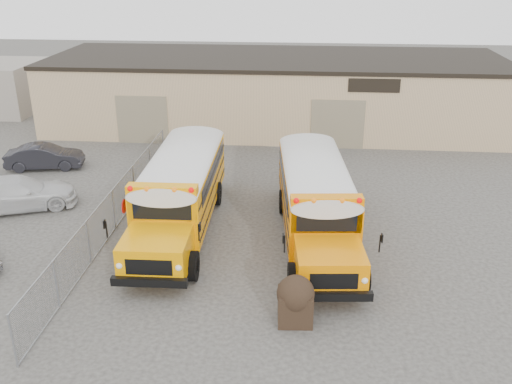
# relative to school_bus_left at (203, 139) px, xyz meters

# --- Properties ---
(ground) EXTENTS (120.00, 120.00, 0.00)m
(ground) POSITION_rel_school_bus_left_xyz_m (3.36, -10.25, -1.84)
(ground) COLOR #383633
(ground) RESTS_ON ground
(warehouse) EXTENTS (30.20, 10.20, 4.67)m
(warehouse) POSITION_rel_school_bus_left_xyz_m (3.36, 9.74, 0.53)
(warehouse) COLOR tan
(warehouse) RESTS_ON ground
(chainlink_fence) EXTENTS (0.07, 18.07, 1.81)m
(chainlink_fence) POSITION_rel_school_bus_left_xyz_m (-2.64, -7.25, -0.94)
(chainlink_fence) COLOR gray
(chainlink_fence) RESTS_ON ground
(school_bus_left) EXTENTS (3.34, 10.95, 3.19)m
(school_bus_left) POSITION_rel_school_bus_left_xyz_m (0.00, 0.00, 0.00)
(school_bus_left) COLOR #FA9B00
(school_bus_left) RESTS_ON ground
(school_bus_right) EXTENTS (3.61, 10.88, 3.13)m
(school_bus_right) POSITION_rel_school_bus_left_xyz_m (5.35, -0.60, -0.03)
(school_bus_right) COLOR orange
(school_bus_right) RESTS_ON ground
(tarp_bundle) EXTENTS (1.21, 1.21, 1.65)m
(tarp_bundle) POSITION_rel_school_bus_left_xyz_m (5.26, -13.35, -1.00)
(tarp_bundle) COLOR black
(tarp_bundle) RESTS_ON ground
(car_white) EXTENTS (5.72, 4.06, 1.54)m
(car_white) POSITION_rel_school_bus_left_xyz_m (-7.78, -5.57, -1.08)
(car_white) COLOR silver
(car_white) RESTS_ON ground
(car_dark) EXTENTS (4.32, 2.24, 1.35)m
(car_dark) POSITION_rel_school_bus_left_xyz_m (-8.84, -0.23, -1.17)
(car_dark) COLOR black
(car_dark) RESTS_ON ground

